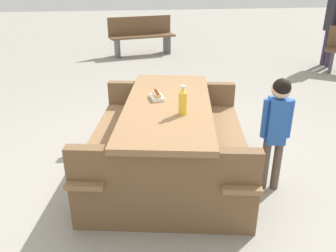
{
  "coord_description": "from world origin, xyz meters",
  "views": [
    {
      "loc": [
        -2.92,
        0.4,
        1.85
      ],
      "look_at": [
        0.0,
        0.0,
        0.52
      ],
      "focal_mm": 37.58,
      "sensor_mm": 36.0,
      "label": 1
    }
  ],
  "objects_px": {
    "soda_bottle": "(183,101)",
    "bystander_adult": "(334,16)",
    "child_in_coat": "(277,121)",
    "park_bench_mid": "(141,35)",
    "hotdog_tray": "(157,96)",
    "picnic_table": "(168,134)"
  },
  "relations": [
    {
      "from": "picnic_table",
      "to": "soda_bottle",
      "type": "height_order",
      "value": "soda_bottle"
    },
    {
      "from": "soda_bottle",
      "to": "bystander_adult",
      "type": "xyz_separation_m",
      "value": [
        4.04,
        -3.72,
        0.14
      ]
    },
    {
      "from": "soda_bottle",
      "to": "bystander_adult",
      "type": "bearing_deg",
      "value": -42.68
    },
    {
      "from": "hotdog_tray",
      "to": "bystander_adult",
      "type": "distance_m",
      "value": 5.34
    },
    {
      "from": "soda_bottle",
      "to": "hotdog_tray",
      "type": "xyz_separation_m",
      "value": [
        0.39,
        0.17,
        -0.08
      ]
    },
    {
      "from": "child_in_coat",
      "to": "park_bench_mid",
      "type": "xyz_separation_m",
      "value": [
        5.69,
        0.77,
        -0.22
      ]
    },
    {
      "from": "park_bench_mid",
      "to": "bystander_adult",
      "type": "bearing_deg",
      "value": -113.16
    },
    {
      "from": "soda_bottle",
      "to": "bystander_adult",
      "type": "distance_m",
      "value": 5.5
    },
    {
      "from": "child_in_coat",
      "to": "hotdog_tray",
      "type": "bearing_deg",
      "value": 64.48
    },
    {
      "from": "hotdog_tray",
      "to": "child_in_coat",
      "type": "xyz_separation_m",
      "value": [
        -0.46,
        -0.97,
        -0.11
      ]
    },
    {
      "from": "picnic_table",
      "to": "child_in_coat",
      "type": "distance_m",
      "value": 0.97
    },
    {
      "from": "picnic_table",
      "to": "bystander_adult",
      "type": "bearing_deg",
      "value": -45.33
    },
    {
      "from": "park_bench_mid",
      "to": "bystander_adult",
      "type": "relative_size",
      "value": 0.99
    },
    {
      "from": "hotdog_tray",
      "to": "bystander_adult",
      "type": "relative_size",
      "value": 0.12
    },
    {
      "from": "hotdog_tray",
      "to": "park_bench_mid",
      "type": "bearing_deg",
      "value": -2.15
    },
    {
      "from": "hotdog_tray",
      "to": "park_bench_mid",
      "type": "xyz_separation_m",
      "value": [
        5.23,
        -0.2,
        -0.33
      ]
    },
    {
      "from": "hotdog_tray",
      "to": "bystander_adult",
      "type": "height_order",
      "value": "bystander_adult"
    },
    {
      "from": "picnic_table",
      "to": "soda_bottle",
      "type": "relative_size",
      "value": 8.27
    },
    {
      "from": "picnic_table",
      "to": "soda_bottle",
      "type": "distance_m",
      "value": 0.51
    },
    {
      "from": "child_in_coat",
      "to": "park_bench_mid",
      "type": "height_order",
      "value": "child_in_coat"
    },
    {
      "from": "soda_bottle",
      "to": "child_in_coat",
      "type": "distance_m",
      "value": 0.82
    },
    {
      "from": "child_in_coat",
      "to": "picnic_table",
      "type": "bearing_deg",
      "value": 68.69
    }
  ]
}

